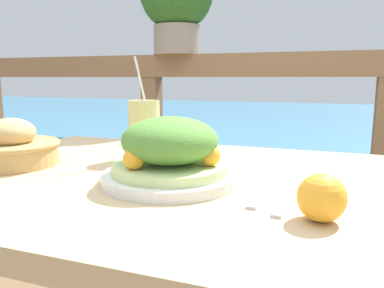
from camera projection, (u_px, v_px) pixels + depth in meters
The scene contains 9 objects.
patio_table at pixel (190, 223), 0.79m from camera, with size 1.15×0.76×0.73m.
railing_fence at pixel (256, 128), 1.48m from camera, with size 2.80×0.08×1.02m.
sea_backdrop at pixel (298, 142), 3.88m from camera, with size 12.00×4.00×0.55m.
salad_plate at pixel (170, 155), 0.72m from camera, with size 0.27×0.27×0.13m.
drink_glass at pixel (144, 130), 0.93m from camera, with size 0.08×0.08×0.25m.
bread_basket at pixel (11, 147), 0.87m from camera, with size 0.22×0.22×0.11m.
fork at pixel (259, 192), 0.66m from camera, with size 0.02×0.18×0.00m.
knife at pixel (288, 199), 0.62m from camera, with size 0.03×0.18×0.00m.
orange_near_basket at pixel (322, 198), 0.53m from camera, with size 0.07×0.07×0.07m.
Camera 1 is at (0.26, -0.70, 0.93)m, focal length 35.00 mm.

